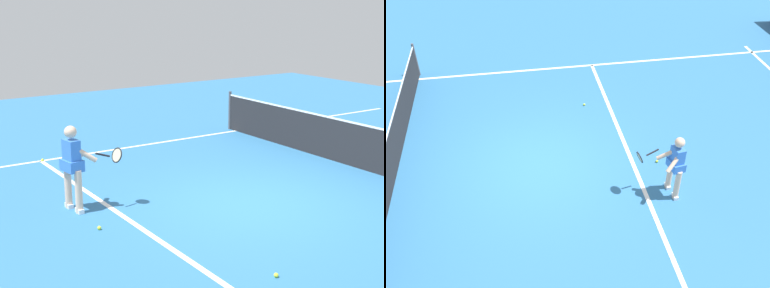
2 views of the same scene
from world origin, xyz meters
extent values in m
plane|color=teal|center=(0.00, 0.00, 0.00)|extent=(27.69, 27.69, 0.00)
cube|color=white|center=(0.00, -2.29, 0.00)|extent=(9.86, 0.10, 0.01)
cube|color=white|center=(-4.93, 0.00, 0.00)|extent=(0.10, 19.30, 0.01)
cylinder|color=#4C4C51|center=(-5.23, 3.43, 0.55)|extent=(0.08, 0.08, 1.10)
cube|color=#232326|center=(0.00, 3.43, 0.49)|extent=(10.38, 0.02, 0.98)
cube|color=white|center=(0.00, 3.43, 1.00)|extent=(10.38, 0.02, 0.04)
cylinder|color=beige|center=(-1.65, -2.91, 0.39)|extent=(0.13, 0.13, 0.78)
cylinder|color=beige|center=(-1.29, -2.85, 0.39)|extent=(0.13, 0.13, 0.78)
cube|color=white|center=(-1.65, -2.91, 0.04)|extent=(0.20, 0.10, 0.08)
cube|color=white|center=(-1.29, -2.85, 0.04)|extent=(0.20, 0.10, 0.08)
cube|color=#3875D6|center=(-1.47, -2.88, 1.04)|extent=(0.35, 0.25, 0.52)
cube|color=#3875D6|center=(-1.47, -2.88, 0.84)|extent=(0.44, 0.34, 0.20)
sphere|color=beige|center=(-1.47, -2.88, 1.44)|extent=(0.22, 0.22, 0.22)
cylinder|color=beige|center=(-1.64, -2.76, 1.06)|extent=(0.34, 0.45, 0.37)
cylinder|color=beige|center=(-1.34, -2.71, 1.06)|extent=(0.22, 0.48, 0.37)
cylinder|color=black|center=(-1.20, -2.41, 1.02)|extent=(0.08, 0.30, 0.14)
torus|color=black|center=(-1.24, -2.12, 0.96)|extent=(0.30, 0.16, 0.28)
cylinder|color=beige|center=(-1.24, -2.12, 0.96)|extent=(0.25, 0.12, 0.23)
sphere|color=#D1E533|center=(-0.39, -2.89, 0.03)|extent=(0.07, 0.07, 0.07)
sphere|color=#D1E533|center=(2.48, -1.58, 0.03)|extent=(0.07, 0.07, 0.07)
sphere|color=#D1E533|center=(-4.89, -2.27, 0.03)|extent=(0.07, 0.07, 0.07)
camera|label=1|loc=(7.90, -6.52, 3.71)|focal=54.46mm
camera|label=2|loc=(-8.29, 0.46, 7.05)|focal=41.13mm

